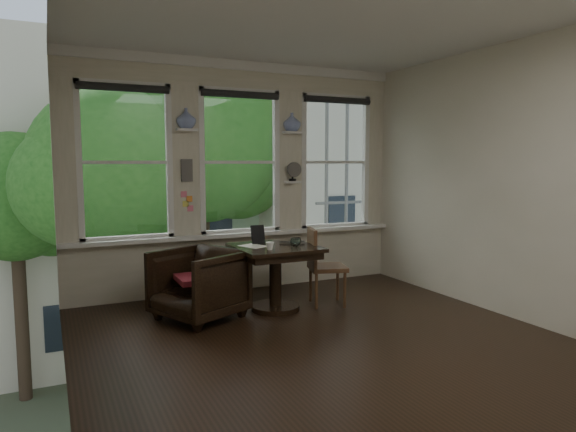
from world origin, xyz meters
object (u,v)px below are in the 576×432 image
side_chair_right (327,267)px  laptop (292,243)px  mug (270,246)px  table (275,278)px  armchair_left (199,284)px

side_chair_right → laptop: 0.53m
side_chair_right → mug: (-0.82, -0.16, 0.33)m
table → side_chair_right: size_ratio=0.98×
table → mug: (-0.16, -0.22, 0.42)m
mug → side_chair_right: bearing=11.1°
table → laptop: bearing=8.2°
armchair_left → laptop: bearing=63.6°
armchair_left → mug: (0.73, -0.26, 0.41)m
table → side_chair_right: (0.65, -0.06, 0.09)m
mug → table: bearing=53.4°
armchair_left → laptop: (1.12, -0.01, 0.38)m
armchair_left → mug: mug is taller
side_chair_right → mug: size_ratio=9.82×
mug → laptop: bearing=32.6°
laptop → side_chair_right: bearing=11.6°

